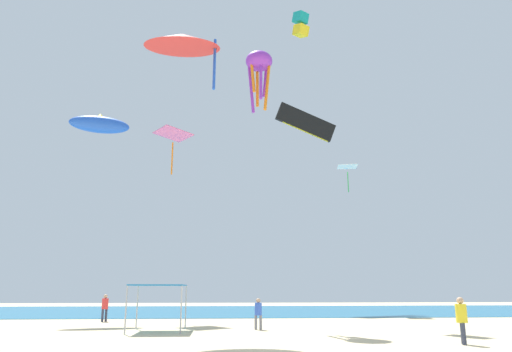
{
  "coord_description": "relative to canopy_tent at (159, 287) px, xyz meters",
  "views": [
    {
      "loc": [
        -2.44,
        -20.25,
        2.14
      ],
      "look_at": [
        -0.2,
        10.44,
        9.43
      ],
      "focal_mm": 33.39,
      "sensor_mm": 36.0,
      "label": 1
    }
  ],
  "objects": [
    {
      "name": "person_near_tent",
      "position": [
        -4.45,
        7.65,
        -1.19
      ],
      "size": [
        0.42,
        0.42,
        1.76
      ],
      "rotation": [
        0.0,
        0.0,
        0.99
      ],
      "color": "#33384C",
      "rests_on": "ground"
    },
    {
      "name": "ground",
      "position": [
        5.66,
        -5.56,
        -2.27
      ],
      "size": [
        110.0,
        110.0,
        0.1
      ],
      "primitive_type": "cube",
      "color": "beige"
    },
    {
      "name": "person_leftmost",
      "position": [
        5.27,
        0.65,
        -1.27
      ],
      "size": [
        0.39,
        0.39,
        1.62
      ],
      "rotation": [
        0.0,
        0.0,
        2.61
      ],
      "color": "slate",
      "rests_on": "ground"
    },
    {
      "name": "canopy_tent",
      "position": [
        0.0,
        0.0,
        0.0
      ],
      "size": [
        2.71,
        3.26,
        2.34
      ],
      "color": "#B2B2B7",
      "rests_on": "ground"
    },
    {
      "name": "kite_box_teal",
      "position": [
        9.47,
        9.18,
        21.19
      ],
      "size": [
        1.43,
        1.48,
        2.23
      ],
      "rotation": [
        0.0,
        0.0,
        3.74
      ],
      "color": "teal"
    },
    {
      "name": "kite_inflatable_blue",
      "position": [
        -6.28,
        9.68,
        12.22
      ],
      "size": [
        4.72,
        2.64,
        1.77
      ],
      "rotation": [
        0.0,
        0.0,
        0.26
      ],
      "color": "blue"
    },
    {
      "name": "kite_diamond_pink",
      "position": [
        -0.63,
        9.6,
        11.39
      ],
      "size": [
        3.31,
        3.31,
        3.43
      ],
      "rotation": [
        0.0,
        0.0,
        2.15
      ],
      "color": "pink"
    },
    {
      "name": "ocean_strip",
      "position": [
        5.66,
        22.78,
        -2.2
      ],
      "size": [
        110.0,
        24.89,
        0.03
      ],
      "primitive_type": "cube",
      "color": "#1E6B93",
      "rests_on": "ground"
    },
    {
      "name": "person_central",
      "position": [
        12.77,
        -6.84,
        -1.16
      ],
      "size": [
        0.43,
        0.46,
        1.81
      ],
      "rotation": [
        0.0,
        0.0,
        4.36
      ],
      "color": "#33384C",
      "rests_on": "ground"
    },
    {
      "name": "kite_octopus_purple",
      "position": [
        5.63,
        4.44,
        15.09
      ],
      "size": [
        2.6,
        2.6,
        4.38
      ],
      "rotation": [
        0.0,
        0.0,
        0.66
      ],
      "color": "purple"
    },
    {
      "name": "kite_diamond_white",
      "position": [
        14.96,
        16.82,
        10.97
      ],
      "size": [
        2.09,
        2.09,
        2.47
      ],
      "rotation": [
        0.0,
        0.0,
        1.4
      ],
      "color": "white"
    },
    {
      "name": "kite_parafoil_black",
      "position": [
        12.09,
        22.23,
        17.32
      ],
      "size": [
        6.75,
        1.41,
        4.1
      ],
      "rotation": [
        0.0,
        0.0,
        0.15
      ],
      "color": "black"
    },
    {
      "name": "kite_delta_red",
      "position": [
        0.8,
        -0.73,
        13.81
      ],
      "size": [
        4.45,
        4.52,
        3.97
      ],
      "rotation": [
        0.0,
        0.0,
        3.12
      ],
      "color": "red"
    }
  ]
}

